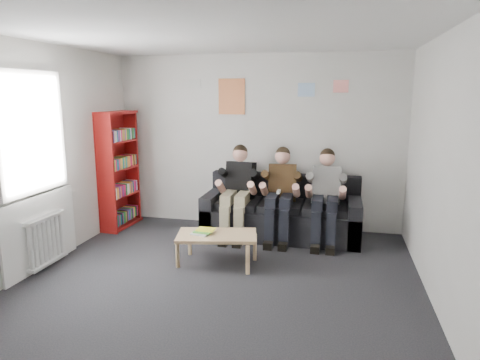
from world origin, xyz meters
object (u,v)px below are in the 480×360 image
object	(u,v)px
person_right	(325,197)
sofa	(282,215)
bookshelf	(120,170)
person_left	(237,192)
coffee_table	(217,238)
person_middle	(280,195)

from	to	relation	value
person_right	sofa	bearing A→B (deg)	164.58
bookshelf	person_left	bearing A→B (deg)	1.83
sofa	coffee_table	xyz separation A→B (m)	(-0.64, -1.30, 0.03)
sofa	bookshelf	xyz separation A→B (m)	(-2.56, -0.13, 0.60)
person_left	person_middle	size ratio (longest dim) A/B	1.01
sofa	bookshelf	size ratio (longest dim) A/B	1.24
coffee_table	person_left	bearing A→B (deg)	89.89
bookshelf	coffee_table	size ratio (longest dim) A/B	1.88
person_middle	bookshelf	bearing A→B (deg)	173.36
person_left	person_right	size ratio (longest dim) A/B	1.02
person_right	person_middle	bearing A→B (deg)	-177.56
bookshelf	person_left	world-z (taller)	bookshelf
coffee_table	person_left	distance (m)	1.14
bookshelf	person_middle	distance (m)	2.57
coffee_table	person_left	xyz separation A→B (m)	(0.00, 1.09, 0.34)
person_middle	person_right	xyz separation A→B (m)	(0.64, 0.00, -0.00)
person_left	coffee_table	bearing A→B (deg)	-82.84
person_middle	person_right	size ratio (longest dim) A/B	1.00
person_left	person_right	bearing A→B (deg)	7.33
person_right	bookshelf	bearing A→B (deg)	-178.97
sofa	person_middle	xyz separation A→B (m)	(0.00, -0.20, 0.36)
person_middle	person_right	world-z (taller)	person_middle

